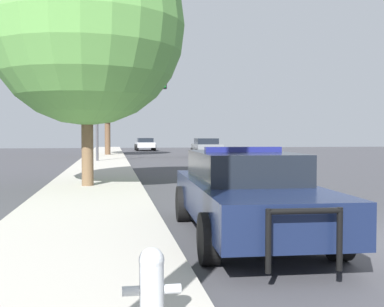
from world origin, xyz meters
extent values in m
cube|color=#ADA89E|center=(-5.10, 0.00, 0.07)|extent=(3.00, 110.00, 0.13)
cube|color=#141E3D|center=(-2.31, 0.96, 0.65)|extent=(2.05, 5.31, 0.59)
cube|color=black|center=(-2.30, 1.22, 1.19)|extent=(1.69, 2.79, 0.49)
cylinder|color=black|center=(-1.47, -0.70, 0.35)|extent=(0.27, 0.71, 0.70)
cylinder|color=black|center=(-3.27, -0.63, 0.35)|extent=(0.27, 0.71, 0.70)
cylinder|color=black|center=(-1.34, 2.55, 0.35)|extent=(0.27, 0.71, 0.70)
cylinder|color=black|center=(-3.14, 2.62, 0.35)|extent=(0.27, 0.71, 0.70)
cylinder|color=black|center=(-2.00, -1.79, 0.55)|extent=(0.07, 0.07, 0.72)
cylinder|color=black|center=(-2.83, -1.76, 0.55)|extent=(0.07, 0.07, 0.72)
cylinder|color=black|center=(-2.41, -1.78, 0.88)|extent=(0.88, 0.10, 0.07)
cube|color=navy|center=(-2.30, 1.22, 1.48)|extent=(1.33, 0.25, 0.09)
cube|color=navy|center=(-1.38, 0.92, 0.68)|extent=(0.16, 3.77, 0.17)
cylinder|color=#B7BCC1|center=(-4.22, -2.94, 0.41)|extent=(0.20, 0.20, 0.55)
sphere|color=#B7BCC1|center=(-4.22, -2.94, 0.71)|extent=(0.21, 0.21, 0.21)
cylinder|color=#B7BCC1|center=(-4.39, -2.94, 0.46)|extent=(0.14, 0.08, 0.08)
cylinder|color=#B7BCC1|center=(-4.05, -2.94, 0.46)|extent=(0.14, 0.08, 0.08)
cylinder|color=#424247|center=(-5.43, 22.87, 2.86)|extent=(0.16, 0.16, 5.45)
cylinder|color=#424247|center=(-3.38, 22.87, 5.43)|extent=(4.11, 0.11, 0.11)
cube|color=black|center=(-1.33, 22.87, 4.98)|extent=(0.30, 0.24, 0.90)
sphere|color=red|center=(-1.33, 22.74, 5.28)|extent=(0.20, 0.20, 0.20)
sphere|color=orange|center=(-1.33, 22.74, 4.98)|extent=(0.20, 0.20, 0.20)
sphere|color=green|center=(-1.33, 22.74, 4.68)|extent=(0.20, 0.20, 0.20)
cube|color=#B7B7BC|center=(-1.10, 44.23, 0.62)|extent=(1.88, 4.26, 0.54)
cube|color=black|center=(-1.10, 44.02, 1.11)|extent=(1.60, 2.22, 0.45)
cylinder|color=black|center=(-2.01, 45.54, 0.35)|extent=(0.25, 0.71, 0.70)
cylinder|color=black|center=(-0.21, 45.56, 0.35)|extent=(0.25, 0.71, 0.70)
cylinder|color=black|center=(-1.99, 42.91, 0.35)|extent=(0.25, 0.71, 0.70)
cylinder|color=black|center=(-0.19, 42.92, 0.35)|extent=(0.25, 0.71, 0.70)
cube|color=slate|center=(2.34, 27.93, 0.69)|extent=(2.00, 4.39, 0.66)
cube|color=black|center=(2.35, 28.14, 1.23)|extent=(1.65, 2.31, 0.42)
cylinder|color=black|center=(3.15, 26.55, 0.35)|extent=(0.27, 0.72, 0.71)
cylinder|color=black|center=(1.40, 26.63, 0.35)|extent=(0.27, 0.72, 0.71)
cylinder|color=black|center=(3.28, 29.22, 0.35)|extent=(0.27, 0.72, 0.71)
cylinder|color=black|center=(1.52, 29.30, 0.35)|extent=(0.27, 0.72, 0.71)
cylinder|color=brown|center=(-5.30, 8.52, 1.76)|extent=(0.37, 0.37, 3.26)
sphere|color=#5B9947|center=(-5.30, 8.52, 5.07)|extent=(6.12, 6.12, 6.12)
cylinder|color=brown|center=(-4.89, 31.72, 2.14)|extent=(0.44, 0.44, 4.03)
sphere|color=#999933|center=(-4.89, 31.72, 5.50)|extent=(4.89, 4.89, 4.89)
camera|label=1|loc=(-4.53, -6.84, 1.74)|focal=45.00mm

